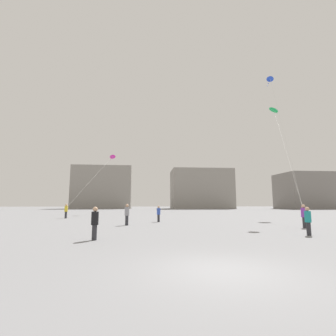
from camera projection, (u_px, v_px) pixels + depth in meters
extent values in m
plane|color=slate|center=(223.00, 271.00, 6.88)|extent=(300.00, 300.00, 0.00)
cylinder|color=#2D2D33|center=(309.00, 229.00, 14.58)|extent=(0.25, 0.25, 0.75)
cylinder|color=teal|center=(308.00, 217.00, 14.68)|extent=(0.36, 0.36, 0.65)
sphere|color=tan|center=(307.00, 209.00, 14.74)|extent=(0.25, 0.25, 0.25)
cylinder|color=#2D2D33|center=(127.00, 220.00, 21.29)|extent=(0.27, 0.27, 0.82)
cylinder|color=gray|center=(127.00, 211.00, 21.40)|extent=(0.39, 0.39, 0.71)
sphere|color=tan|center=(127.00, 206.00, 21.47)|extent=(0.27, 0.27, 0.27)
cylinder|color=#2D2D33|center=(304.00, 223.00, 18.96)|extent=(0.26, 0.26, 0.81)
cylinder|color=purple|center=(304.00, 213.00, 19.07)|extent=(0.39, 0.39, 0.70)
sphere|color=tan|center=(303.00, 206.00, 19.14)|extent=(0.26, 0.26, 0.26)
cylinder|color=#2D2D33|center=(66.00, 215.00, 31.26)|extent=(0.27, 0.27, 0.82)
cylinder|color=yellow|center=(66.00, 209.00, 31.37)|extent=(0.39, 0.39, 0.72)
sphere|color=tan|center=(66.00, 205.00, 31.44)|extent=(0.27, 0.27, 0.27)
cylinder|color=#2D2D33|center=(94.00, 233.00, 12.69)|extent=(0.25, 0.25, 0.77)
cylinder|color=black|center=(95.00, 218.00, 12.79)|extent=(0.37, 0.37, 0.67)
sphere|color=tan|center=(95.00, 209.00, 12.85)|extent=(0.25, 0.25, 0.25)
cylinder|color=#2D2D33|center=(159.00, 218.00, 25.13)|extent=(0.24, 0.24, 0.74)
cylinder|color=#3351B7|center=(159.00, 211.00, 25.23)|extent=(0.35, 0.35, 0.64)
sphere|color=tan|center=(159.00, 207.00, 25.30)|extent=(0.24, 0.24, 0.24)
cone|color=#D12899|center=(113.00, 157.00, 45.06)|extent=(1.27, 1.21, 0.69)
sphere|color=#D12899|center=(112.00, 158.00, 45.03)|extent=(0.10, 0.10, 0.10)
sphere|color=#D12899|center=(111.00, 159.00, 45.00)|extent=(0.10, 0.10, 0.10)
sphere|color=#D12899|center=(110.00, 160.00, 44.97)|extent=(0.10, 0.10, 0.10)
cylinder|color=silver|center=(94.00, 178.00, 38.22)|extent=(3.80, 12.28, 8.99)
cone|color=green|center=(274.00, 110.00, 35.32)|extent=(1.45, 1.53, 0.82)
sphere|color=green|center=(275.00, 111.00, 35.20)|extent=(0.10, 0.10, 0.10)
sphere|color=green|center=(276.00, 112.00, 35.09)|extent=(0.10, 0.10, 0.10)
sphere|color=green|center=(277.00, 113.00, 34.97)|extent=(0.10, 0.10, 0.10)
cylinder|color=silver|center=(284.00, 145.00, 27.21)|extent=(5.75, 14.04, 13.78)
cone|color=blue|center=(270.00, 79.00, 27.67)|extent=(1.02, 1.01, 0.45)
sphere|color=blue|center=(269.00, 81.00, 27.77)|extent=(0.10, 0.10, 0.10)
sphere|color=blue|center=(268.00, 83.00, 27.86)|extent=(0.10, 0.10, 0.10)
sphere|color=blue|center=(267.00, 86.00, 27.95)|extent=(0.10, 0.10, 0.10)
cylinder|color=silver|center=(284.00, 133.00, 23.38)|extent=(1.49, 6.55, 14.30)
cube|color=gray|center=(103.00, 187.00, 91.93)|extent=(21.34, 9.93, 15.49)
cube|color=gray|center=(201.00, 189.00, 91.13)|extent=(21.29, 14.40, 14.01)
cube|color=gray|center=(305.00, 191.00, 87.78)|extent=(16.73, 14.47, 12.43)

